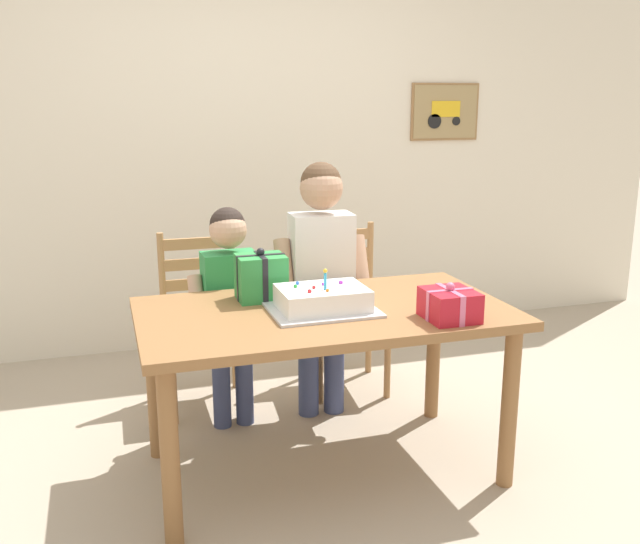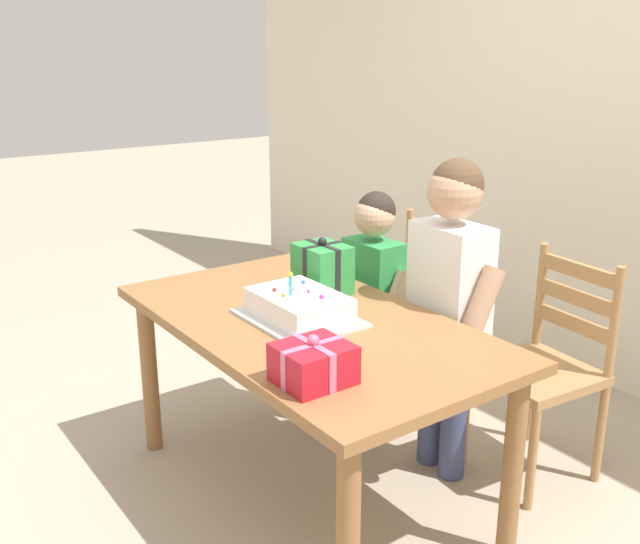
# 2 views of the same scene
# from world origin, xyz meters

# --- Properties ---
(ground_plane) EXTENTS (20.00, 20.00, 0.00)m
(ground_plane) POSITION_xyz_m (0.00, 0.00, 0.00)
(ground_plane) COLOR tan
(back_wall) EXTENTS (6.40, 0.11, 2.60)m
(back_wall) POSITION_xyz_m (0.01, 1.87, 1.30)
(back_wall) COLOR silver
(back_wall) RESTS_ON ground
(dining_table) EXTENTS (1.56, 0.86, 0.75)m
(dining_table) POSITION_xyz_m (0.00, 0.00, 0.65)
(dining_table) COLOR olive
(dining_table) RESTS_ON ground
(birthday_cake) EXTENTS (0.44, 0.34, 0.19)m
(birthday_cake) POSITION_xyz_m (-0.02, -0.03, 0.80)
(birthday_cake) COLOR silver
(birthday_cake) RESTS_ON dining_table
(gift_box_red_large) EXTENTS (0.20, 0.22, 0.16)m
(gift_box_red_large) POSITION_xyz_m (0.43, -0.28, 0.81)
(gift_box_red_large) COLOR red
(gift_box_red_large) RESTS_ON dining_table
(gift_box_beside_cake) EXTENTS (0.21, 0.18, 0.23)m
(gift_box_beside_cake) POSITION_xyz_m (-0.22, 0.22, 0.85)
(gift_box_beside_cake) COLOR #2D8E42
(gift_box_beside_cake) RESTS_ON dining_table
(chair_left) EXTENTS (0.42, 0.42, 0.92)m
(chair_left) POSITION_xyz_m (-0.40, 0.88, 0.47)
(chair_left) COLOR #A87A4C
(chair_left) RESTS_ON ground
(chair_right) EXTENTS (0.46, 0.46, 0.92)m
(chair_right) POSITION_xyz_m (0.40, 0.88, 0.47)
(chair_right) COLOR #A87A4C
(chair_right) RESTS_ON ground
(child_older) EXTENTS (0.48, 0.28, 1.31)m
(child_older) POSITION_xyz_m (0.16, 0.56, 0.80)
(child_older) COLOR #38426B
(child_older) RESTS_ON ground
(child_younger) EXTENTS (0.40, 0.23, 1.11)m
(child_younger) POSITION_xyz_m (-0.30, 0.56, 0.68)
(child_younger) COLOR #38426B
(child_younger) RESTS_ON ground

